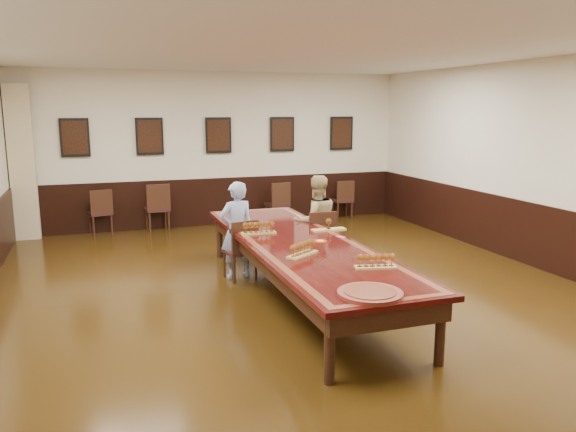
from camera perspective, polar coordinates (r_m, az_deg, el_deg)
name	(u,v)px	position (r m, az deg, el deg)	size (l,w,h in m)	color
floor	(300,297)	(7.52, 1.26, -8.27)	(8.00, 10.00, 0.02)	black
ceiling	(301,45)	(7.14, 1.37, 16.95)	(8.00, 10.00, 0.02)	white
wall_back	(218,149)	(11.95, -7.12, 6.72)	(8.00, 0.02, 3.20)	beige
wall_right	(551,166)	(9.33, 25.17, 4.60)	(0.02, 10.00, 3.20)	beige
chair_man	(240,249)	(8.18, -4.92, -3.37)	(0.42, 0.46, 0.89)	black
chair_woman	(318,239)	(8.71, 3.10, -2.36)	(0.43, 0.47, 0.92)	black
spare_chair_a	(100,212)	(11.65, -18.58, 0.43)	(0.42, 0.46, 0.90)	black
spare_chair_b	(157,207)	(11.59, -13.16, 0.86)	(0.46, 0.50, 0.98)	black
spare_chair_c	(277,203)	(11.99, -1.11, 1.33)	(0.43, 0.47, 0.92)	black
spare_chair_d	(342,199)	(12.70, 5.55, 1.71)	(0.41, 0.44, 0.87)	black
person_man	(237,230)	(8.20, -5.24, -1.43)	(0.52, 0.34, 1.43)	#4D76C2
person_woman	(316,221)	(8.74, 2.90, -0.56)	(0.72, 0.56, 1.44)	tan
pink_phone	(341,237)	(7.58, 5.36, -2.12)	(0.07, 0.13, 0.01)	#FC54BB
curtain	(22,163)	(11.59, -25.41, 4.88)	(0.45, 0.18, 2.90)	#CDB88D
wainscoting	(300,260)	(7.36, 1.27, -4.52)	(8.00, 10.00, 1.00)	black
conference_table	(300,252)	(7.33, 1.28, -3.69)	(1.40, 5.00, 0.76)	black
posters	(218,135)	(11.86, -7.08, 8.14)	(6.14, 0.04, 0.74)	black
flight_a	(259,228)	(7.72, -2.99, -1.27)	(0.48, 0.17, 0.18)	#B0944A
flight_b	(329,225)	(7.93, 4.15, -0.93)	(0.49, 0.15, 0.18)	#B0944A
flight_c	(302,249)	(6.59, 1.48, -3.40)	(0.46, 0.38, 0.17)	#B0944A
flight_d	(376,262)	(6.15, 8.90, -4.61)	(0.47, 0.24, 0.17)	#B0944A
red_plate_grp	(320,241)	(7.29, 3.29, -2.59)	(0.18, 0.18, 0.02)	red
carved_platter	(370,293)	(5.30, 8.33, -7.79)	(0.66, 0.66, 0.05)	#5B1912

